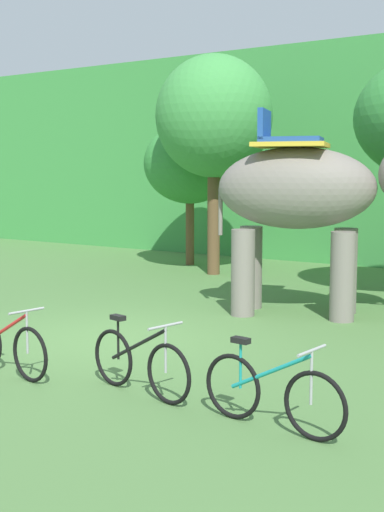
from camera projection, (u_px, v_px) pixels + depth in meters
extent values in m
plane|color=#4C753D|center=(105.00, 339.00, 11.04)|extent=(80.00, 80.00, 0.00)
cylinder|color=brown|center=(190.00, 232.00, 19.92)|extent=(0.24, 0.24, 1.87)
ellipsoid|color=#338438|center=(190.00, 163.00, 19.68)|extent=(2.62, 2.62, 2.28)
cylinder|color=brown|center=(214.00, 223.00, 18.00)|extent=(0.32, 0.32, 2.66)
ellipsoid|color=#3D8E42|center=(214.00, 116.00, 17.67)|extent=(2.99, 2.99, 3.11)
ellipsoid|color=slate|center=(296.00, 188.00, 12.75)|extent=(3.19, 2.24, 1.50)
cylinder|color=slate|center=(345.00, 271.00, 13.06)|extent=(0.44, 0.44, 1.60)
cylinder|color=slate|center=(342.00, 277.00, 12.32)|extent=(0.44, 0.44, 1.60)
cylinder|color=slate|center=(251.00, 267.00, 13.54)|extent=(0.44, 0.44, 1.60)
cylinder|color=slate|center=(243.00, 273.00, 12.81)|extent=(0.44, 0.44, 1.60)
cube|color=gold|center=(291.00, 145.00, 12.68)|extent=(1.65, 1.67, 0.08)
cube|color=#1E4799|center=(291.00, 140.00, 12.67)|extent=(1.33, 1.20, 0.10)
cube|color=#1E4799|center=(264.00, 125.00, 12.77)|extent=(0.38, 0.89, 0.56)
cylinder|color=slate|center=(221.00, 211.00, 13.18)|extent=(0.08, 0.08, 0.90)
torus|color=black|center=(30.00, 354.00, 8.75)|extent=(0.71, 0.15, 0.71)
cylinder|color=red|center=(6.00, 329.00, 9.07)|extent=(0.97, 0.17, 0.54)
cylinder|color=#9E9EA3|center=(27.00, 332.00, 8.75)|extent=(0.03, 0.03, 0.55)
cylinder|color=#9E9EA3|center=(26.00, 311.00, 8.72)|extent=(0.10, 0.52, 0.03)
torus|color=black|center=(113.00, 358.00, 8.60)|extent=(0.71, 0.18, 0.71)
torus|color=black|center=(169.00, 374.00, 7.90)|extent=(0.71, 0.18, 0.71)
cylinder|color=black|center=(138.00, 345.00, 8.24)|extent=(0.96, 0.23, 0.54)
cylinder|color=black|center=(118.00, 338.00, 8.50)|extent=(0.03, 0.03, 0.52)
cube|color=black|center=(118.00, 318.00, 8.47)|extent=(0.22, 0.14, 0.06)
cylinder|color=#9E9EA3|center=(166.00, 349.00, 7.90)|extent=(0.03, 0.03, 0.55)
cylinder|color=#9E9EA3|center=(165.00, 326.00, 7.87)|extent=(0.13, 0.52, 0.03)
torus|color=black|center=(233.00, 386.00, 7.44)|extent=(0.71, 0.12, 0.71)
torus|color=black|center=(315.00, 406.00, 6.81)|extent=(0.71, 0.12, 0.71)
cylinder|color=teal|center=(270.00, 372.00, 7.11)|extent=(0.97, 0.14, 0.54)
cylinder|color=teal|center=(241.00, 364.00, 7.35)|extent=(0.03, 0.03, 0.52)
cube|color=black|center=(241.00, 340.00, 7.32)|extent=(0.21, 0.12, 0.06)
cylinder|color=#9E9EA3|center=(311.00, 377.00, 6.81)|extent=(0.03, 0.03, 0.55)
cylinder|color=#9E9EA3|center=(312.00, 351.00, 6.78)|extent=(0.08, 0.52, 0.03)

